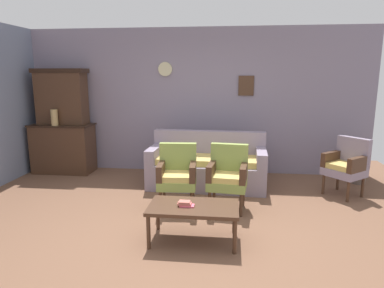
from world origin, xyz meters
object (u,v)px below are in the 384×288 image
(floral_couch, at_px, (207,167))
(coffee_table, at_px, (193,209))
(wingback_chair_by_fireplace, at_px, (346,164))
(armchair_near_cabinet, at_px, (228,174))
(book_stack_on_table, at_px, (185,204))
(floor_vase_by_wall, at_px, (359,164))
(armchair_by_doorway, at_px, (177,173))
(side_cabinet, at_px, (64,148))
(vase_on_cabinet, at_px, (54,117))

(floral_couch, height_order, coffee_table, floral_couch)
(floral_couch, xyz_separation_m, wingback_chair_by_fireplace, (2.16, -0.20, 0.17))
(floral_couch, xyz_separation_m, armchair_near_cabinet, (0.35, -0.96, 0.17))
(book_stack_on_table, distance_m, floor_vase_by_wall, 3.63)
(armchair_by_doorway, height_order, coffee_table, armchair_by_doorway)
(side_cabinet, xyz_separation_m, coffee_table, (2.79, -2.51, -0.09))
(armchair_by_doorway, distance_m, coffee_table, 1.03)
(vase_on_cabinet, bearing_deg, wingback_chair_by_fireplace, -6.48)
(side_cabinet, bearing_deg, wingback_chair_by_fireplace, -8.53)
(floor_vase_by_wall, bearing_deg, side_cabinet, 178.94)
(vase_on_cabinet, xyz_separation_m, book_stack_on_table, (2.74, -2.35, -0.63))
(floral_couch, relative_size, coffee_table, 1.95)
(coffee_table, height_order, book_stack_on_table, book_stack_on_table)
(wingback_chair_by_fireplace, relative_size, coffee_table, 0.90)
(side_cabinet, distance_m, book_stack_on_table, 3.70)
(side_cabinet, height_order, armchair_near_cabinet, side_cabinet)
(armchair_near_cabinet, distance_m, wingback_chair_by_fireplace, 1.97)
(vase_on_cabinet, xyz_separation_m, floral_couch, (2.84, -0.37, -0.75))
(floral_couch, distance_m, armchair_by_doorway, 1.07)
(book_stack_on_table, bearing_deg, floral_couch, 87.05)
(side_cabinet, xyz_separation_m, book_stack_on_table, (2.70, -2.53, -0.02))
(armchair_near_cabinet, distance_m, coffee_table, 1.07)
(side_cabinet, height_order, armchair_by_doorway, side_cabinet)
(armchair_by_doorway, relative_size, book_stack_on_table, 4.92)
(side_cabinet, relative_size, armchair_by_doorway, 1.28)
(vase_on_cabinet, distance_m, coffee_table, 3.73)
(coffee_table, bearing_deg, floor_vase_by_wall, 42.73)
(side_cabinet, distance_m, vase_on_cabinet, 0.64)
(floral_couch, relative_size, book_stack_on_table, 10.67)
(floor_vase_by_wall, bearing_deg, book_stack_on_table, -137.93)
(side_cabinet, relative_size, vase_on_cabinet, 3.87)
(armchair_by_doorway, bearing_deg, coffee_table, -70.90)
(side_cabinet, xyz_separation_m, armchair_near_cabinet, (3.15, -1.51, 0.03))
(floor_vase_by_wall, bearing_deg, coffee_table, -137.27)
(floral_couch, bearing_deg, side_cabinet, 168.96)
(floral_couch, xyz_separation_m, coffee_table, (-0.01, -1.96, 0.05))
(armchair_near_cabinet, bearing_deg, wingback_chair_by_fireplace, 22.93)
(wingback_chair_by_fireplace, bearing_deg, book_stack_on_table, -141.76)
(coffee_table, distance_m, floor_vase_by_wall, 3.55)
(side_cabinet, distance_m, armchair_near_cabinet, 3.50)
(side_cabinet, relative_size, floor_vase_by_wall, 1.66)
(wingback_chair_by_fireplace, distance_m, floor_vase_by_wall, 0.79)
(armchair_by_doorway, bearing_deg, armchair_near_cabinet, 2.69)
(side_cabinet, height_order, floral_couch, side_cabinet)
(side_cabinet, relative_size, book_stack_on_table, 6.31)
(coffee_table, bearing_deg, armchair_by_doorway, 109.10)
(armchair_by_doorway, distance_m, floor_vase_by_wall, 3.28)
(side_cabinet, bearing_deg, armchair_by_doorway, -32.20)
(armchair_by_doorway, height_order, armchair_near_cabinet, same)
(vase_on_cabinet, bearing_deg, armchair_by_doorway, -28.77)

